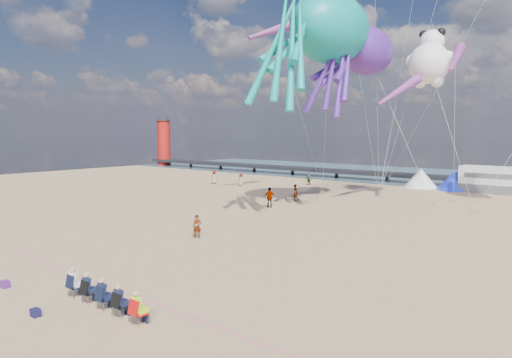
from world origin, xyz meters
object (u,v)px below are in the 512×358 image
spectator_row (105,294)px  kite_octopus_teal (330,29)px  beachgoer_3 (270,197)px  beachgoer_6 (214,177)px  tent_white (421,178)px  kite_octopus_purple (367,51)px  sandbag_c (474,211)px  sandbag_d (453,201)px  beachgoer_0 (241,180)px  sandbag_e (379,197)px  beachgoer_4 (309,179)px  windsock_left (278,29)px  kite_panda (429,64)px  cooler_navy (36,313)px  standing_person (197,227)px  beachgoer_5 (296,193)px  windsock_right (399,91)px  lighthouse (164,143)px  windsock_mid (456,59)px  tent_blue (455,180)px  sandbag_a (322,193)px  motorhome_0 (492,180)px  cooler_purple (5,284)px  sandbag_b (432,203)px

spectator_row → kite_octopus_teal: bearing=99.9°
beachgoer_3 → beachgoer_6: (-17.30, 10.36, -0.07)m
tent_white → kite_octopus_purple: bearing=-86.2°
sandbag_c → sandbag_d: bearing=122.2°
beachgoer_0 → sandbag_e: beachgoer_0 is taller
beachgoer_4 → windsock_left: (4.72, -13.20, 16.09)m
sandbag_c → tent_white: bearing=124.1°
kite_panda → cooler_navy: bearing=-82.1°
standing_person → beachgoer_3: beachgoer_3 is taller
kite_octopus_purple → windsock_left: 9.32m
beachgoer_4 → beachgoer_6: (-10.35, -6.89, 0.11)m
beachgoer_5 → windsock_right: size_ratio=0.32×
kite_panda → lighthouse: bearing=175.3°
lighthouse → windsock_mid: bearing=-15.7°
tent_blue → sandbag_d: bearing=-74.4°
beachgoer_5 → sandbag_a: size_ratio=3.42×
motorhome_0 → cooler_navy: 48.90m
standing_person → sandbag_e: standing_person is taller
cooler_purple → sandbag_c: (11.08, 33.58, -0.05)m
tent_blue → beachgoer_6: tent_blue is taller
cooler_navy → sandbag_e: bearing=94.9°
beachgoer_5 → windsock_right: bearing=-135.3°
sandbag_a → lighthouse: bearing=160.9°
kite_octopus_teal → windsock_left: 8.57m
cooler_navy → kite_octopus_teal: 30.08m
kite_panda → sandbag_d: bearing=62.5°
beachgoer_6 → windsock_left: 22.85m
lighthouse → motorhome_0: bearing=-3.7°
beachgoer_0 → sandbag_a: beachgoer_0 is taller
sandbag_e → tent_white: bearing=88.6°
tent_white → sandbag_b: tent_white is taller
spectator_row → cooler_purple: (-5.68, -1.41, -0.49)m
beachgoer_5 → sandbag_c: size_ratio=3.42×
beachgoer_3 → sandbag_b: beachgoer_3 is taller
standing_person → beachgoer_0: size_ratio=0.97×
beachgoer_4 → tent_blue: bearing=29.6°
windsock_right → kite_octopus_purple: bearing=-112.6°
cooler_navy → windsock_left: size_ratio=0.06×
beachgoer_3 → windsock_left: 16.56m
sandbag_c → windsock_left: windsock_left is taller
motorhome_0 → beachgoer_3: bearing=-119.5°
tent_blue → beachgoer_3: size_ratio=2.15×
kite_panda → beachgoer_6: bearing=-167.0°
beachgoer_3 → sandbag_a: (-1.18, 11.14, -0.82)m
beachgoer_4 → lighthouse: bearing=174.5°
beachgoer_0 → kite_octopus_teal: (18.35, -9.75, 14.47)m
beachgoer_4 → sandbag_b: (17.83, -6.13, -0.64)m
beachgoer_0 → windsock_right: windsock_right is taller
beachgoer_6 → kite_octopus_teal: 28.65m
sandbag_b → windsock_mid: 13.32m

